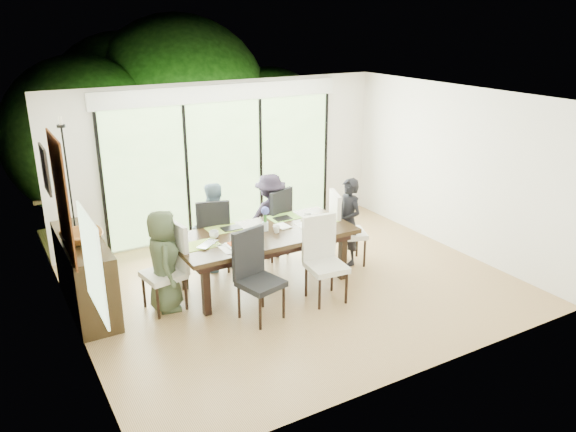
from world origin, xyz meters
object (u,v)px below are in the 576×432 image
table_top (264,234)px  chair_right_end (349,228)px  cup_c (308,217)px  person_left_end (164,261)px  chair_near_left (261,277)px  bowl (81,237)px  chair_far_left (212,233)px  chair_far_right (270,222)px  person_far_right (271,216)px  person_far_left (212,227)px  chair_near_right (327,261)px  sideboard (85,274)px  chair_left_end (163,268)px  cup_b (276,229)px  vase (265,226)px  laptop (211,245)px  person_right_end (348,222)px  cup_a (214,234)px

table_top → chair_right_end: size_ratio=2.18×
cup_c → person_left_end: bearing=-177.5°
chair_near_left → bowl: 2.34m
chair_far_left → chair_near_left: 1.72m
chair_far_right → person_far_right: (0.00, -0.02, 0.10)m
person_far_left → cup_c: person_far_left is taller
chair_near_right → sideboard: 3.21m
chair_left_end → person_far_left: (1.05, 0.83, 0.10)m
person_far_left → bowl: (-1.94, -0.40, 0.37)m
person_left_end → cup_b: person_left_end is taller
vase → cup_c: vase is taller
chair_left_end → bowl: 1.10m
chair_near_left → person_far_left: size_ratio=0.85×
laptop → chair_far_left: bearing=29.6°
chair_right_end → chair_far_left: size_ratio=1.00×
person_right_end → cup_c: bearing=-99.7°
person_left_end → sideboard: person_left_end is taller
chair_left_end → cup_c: bearing=83.5°
laptop → cup_b: size_ratio=3.30×
chair_near_left → person_far_right: person_far_right is taller
chair_left_end → person_far_right: person_far_right is taller
person_far_left → cup_c: size_ratio=10.40×
chair_near_right → cup_b: chair_near_right is taller
chair_right_end → bowl: size_ratio=2.24×
cup_b → cup_c: (0.65, 0.20, 0.00)m
table_top → person_right_end: size_ratio=1.86×
cup_c → sideboard: bearing=172.3°
person_left_end → bowl: person_left_end is taller
chair_right_end → cup_a: 2.22m
table_top → person_far_right: bearing=56.5°
chair_far_left → table_top: bearing=133.9°
person_left_end → laptop: size_ratio=3.91×
person_far_left → cup_b: person_far_left is taller
sideboard → person_far_left: bearing=8.7°
chair_far_left → person_left_end: (-1.03, -0.85, 0.10)m
table_top → bowl: (-2.39, 0.43, 0.29)m
bowl → person_far_left: bearing=11.6°
person_left_end → sideboard: bearing=72.2°
person_far_right → chair_near_left: bearing=64.8°
sideboard → bowl: 0.57m
chair_far_left → cup_c: bearing=165.0°
vase → laptop: (-0.90, -0.15, -0.05)m
person_far_left → cup_b: 1.12m
chair_near_right → bowl: (-2.89, 1.30, 0.47)m
chair_near_right → person_right_end: (0.98, 0.87, 0.10)m
person_left_end → person_right_end: size_ratio=1.00×
person_far_left → person_far_right: bearing=167.8°
chair_left_end → sideboard: 1.04m
chair_near_right → bowl: bearing=161.3°
bowl → person_left_end: bearing=-25.4°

